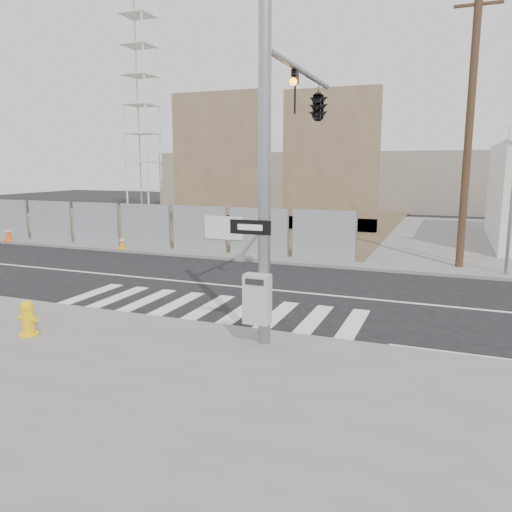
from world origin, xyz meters
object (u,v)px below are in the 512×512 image
(fire_hydrant, at_px, (28,318))
(traffic_cone_d, at_px, (211,244))
(signal_pole, at_px, (303,128))
(crane_tower, at_px, (141,92))
(traffic_cone_b, at_px, (77,235))
(traffic_cone_c, at_px, (122,242))
(traffic_cone_a, at_px, (8,233))

(fire_hydrant, bearing_deg, traffic_cone_d, 98.40)
(signal_pole, distance_m, crane_tower, 26.21)
(traffic_cone_b, distance_m, traffic_cone_c, 3.64)
(traffic_cone_a, xyz_separation_m, traffic_cone_b, (3.37, 1.10, -0.07))
(crane_tower, relative_size, fire_hydrant, 22.60)
(crane_tower, height_order, traffic_cone_d, crane_tower)
(crane_tower, relative_size, traffic_cone_d, 29.28)
(crane_tower, distance_m, fire_hydrant, 27.74)
(traffic_cone_c, bearing_deg, traffic_cone_b, 162.38)
(traffic_cone_c, distance_m, traffic_cone_d, 4.14)
(traffic_cone_a, relative_size, traffic_cone_c, 1.28)
(signal_pole, relative_size, traffic_cone_b, 10.69)
(fire_hydrant, distance_m, traffic_cone_b, 14.49)
(fire_hydrant, relative_size, traffic_cone_b, 1.23)
(traffic_cone_c, height_order, traffic_cone_d, traffic_cone_c)
(crane_tower, height_order, traffic_cone_c, crane_tower)
(fire_hydrant, xyz_separation_m, traffic_cone_c, (-5.19, 10.52, -0.09))
(crane_tower, xyz_separation_m, traffic_cone_b, (3.77, -11.68, -8.58))
(traffic_cone_a, relative_size, traffic_cone_d, 1.29)
(fire_hydrant, relative_size, traffic_cone_d, 1.30)
(traffic_cone_b, bearing_deg, crane_tower, 107.88)
(traffic_cone_b, height_order, traffic_cone_c, traffic_cone_b)
(fire_hydrant, bearing_deg, traffic_cone_c, 118.81)
(crane_tower, relative_size, traffic_cone_a, 22.66)
(traffic_cone_a, bearing_deg, traffic_cone_d, 5.68)
(traffic_cone_a, relative_size, traffic_cone_b, 1.22)
(traffic_cone_a, distance_m, traffic_cone_b, 3.54)
(fire_hydrant, distance_m, traffic_cone_d, 11.66)
(signal_pole, relative_size, fire_hydrant, 8.72)
(signal_pole, distance_m, traffic_cone_d, 10.59)
(fire_hydrant, relative_size, traffic_cone_c, 1.28)
(crane_tower, distance_m, traffic_cone_b, 14.98)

